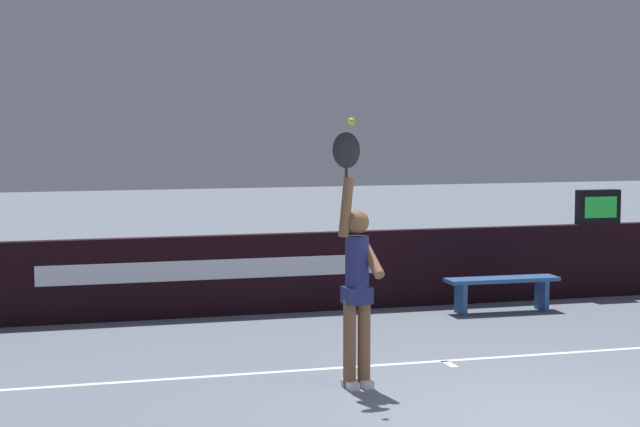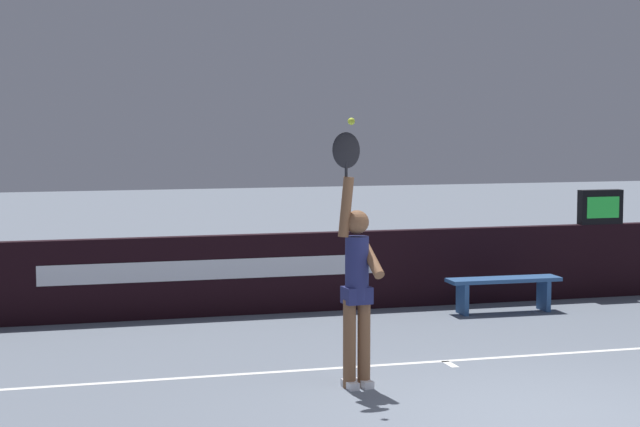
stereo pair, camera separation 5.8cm
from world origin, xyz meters
name	(u,v)px [view 1 (the left image)]	position (x,y,z in m)	size (l,w,h in m)	color
ground_plane	(547,418)	(0.00, 0.00, 0.00)	(60.00, 60.00, 0.00)	slate
back_wall	(350,270)	(-0.01, 5.57, 0.52)	(15.35, 0.17, 1.05)	black
speed_display	(598,207)	(3.70, 5.57, 1.29)	(0.65, 0.16, 0.49)	black
tennis_player	(357,282)	(-1.24, 1.49, 1.02)	(0.46, 0.49, 2.45)	brown
tennis_ball	(352,121)	(-1.36, 1.28, 2.54)	(0.07, 0.07, 0.07)	#CDE735
courtside_bench_near	(502,286)	(1.84, 4.78, 0.35)	(1.53, 0.39, 0.46)	#2D548B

